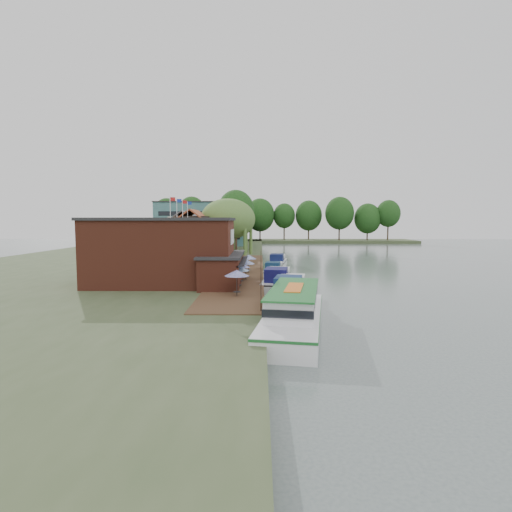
{
  "coord_description": "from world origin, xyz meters",
  "views": [
    {
      "loc": [
        -5.32,
        -43.78,
        7.93
      ],
      "look_at": [
        -6.0,
        12.0,
        3.0
      ],
      "focal_mm": 28.0,
      "sensor_mm": 36.0,
      "label": 1
    }
  ],
  "objects": [
    {
      "name": "quay_deck",
      "position": [
        -8.0,
        10.0,
        1.05
      ],
      "size": [
        6.0,
        50.0,
        0.1
      ],
      "primitive_type": "cube",
      "color": "#47301E",
      "rests_on": "land_bank"
    },
    {
      "name": "bank_tree_0",
      "position": [
        -10.64,
        41.35,
        7.75
      ],
      "size": [
        7.88,
        7.88,
        13.5
      ],
      "primitive_type": null,
      "color": "#143811",
      "rests_on": "land_bank"
    },
    {
      "name": "bank_tree_3",
      "position": [
        -14.87,
        76.13,
        7.99
      ],
      "size": [
        7.05,
        7.05,
        13.98
      ],
      "primitive_type": null,
      "color": "#143811",
      "rests_on": "land_bank"
    },
    {
      "name": "umbrella_0",
      "position": [
        -7.51,
        -7.84,
        2.29
      ],
      "size": [
        2.34,
        2.34,
        2.38
      ],
      "primitive_type": null,
      "color": "navy",
      "rests_on": "quay_deck"
    },
    {
      "name": "cruiser_2",
      "position": [
        -3.39,
        13.89,
        1.06
      ],
      "size": [
        4.03,
        9.2,
        2.12
      ],
      "primitive_type": null,
      "rotation": [
        0.0,
        0.0,
        -0.13
      ],
      "color": "silver",
      "rests_on": "ground"
    },
    {
      "name": "cruiser_3",
      "position": [
        -2.38,
        25.26,
        1.16
      ],
      "size": [
        4.35,
        9.97,
        2.33
      ],
      "primitive_type": null,
      "rotation": [
        0.0,
        0.0,
        -0.13
      ],
      "color": "white",
      "rests_on": "ground"
    },
    {
      "name": "quay_rail",
      "position": [
        -5.3,
        10.5,
        1.5
      ],
      "size": [
        0.2,
        49.0,
        1.0
      ],
      "primitive_type": null,
      "color": "black",
      "rests_on": "land_bank"
    },
    {
      "name": "cottage_b",
      "position": [
        -18.0,
        24.0,
        5.25
      ],
      "size": [
        9.6,
        8.6,
        8.5
      ],
      "primitive_type": null,
      "color": "beige",
      "rests_on": "land_bank"
    },
    {
      "name": "land_bank",
      "position": [
        -30.0,
        35.0,
        0.5
      ],
      "size": [
        50.0,
        140.0,
        1.0
      ],
      "primitive_type": "cube",
      "color": "#384728",
      "rests_on": "ground"
    },
    {
      "name": "umbrella_2",
      "position": [
        -7.55,
        -1.12,
        2.29
      ],
      "size": [
        2.13,
        2.13,
        2.38
      ],
      "primitive_type": null,
      "color": "#1C229D",
      "rests_on": "quay_deck"
    },
    {
      "name": "cruiser_0",
      "position": [
        -2.37,
        -4.35,
        1.33
      ],
      "size": [
        5.22,
        11.27,
        2.67
      ],
      "primitive_type": null,
      "rotation": [
        0.0,
        0.0,
        -0.16
      ],
      "color": "silver",
      "rests_on": "ground"
    },
    {
      "name": "swan",
      "position": [
        -4.5,
        -11.36,
        0.22
      ],
      "size": [
        0.44,
        0.44,
        0.44
      ],
      "primitive_type": "sphere",
      "color": "white",
      "rests_on": "ground"
    },
    {
      "name": "tour_boat",
      "position": [
        -2.97,
        -15.49,
        1.56
      ],
      "size": [
        6.29,
        14.76,
        3.12
      ],
      "primitive_type": null,
      "rotation": [
        0.0,
        0.0,
        -0.16
      ],
      "color": "silver",
      "rests_on": "ground"
    },
    {
      "name": "umbrella_5",
      "position": [
        -6.94,
        8.45,
        2.29
      ],
      "size": [
        2.09,
        2.09,
        2.38
      ],
      "primitive_type": null,
      "color": "navy",
      "rests_on": "quay_deck"
    },
    {
      "name": "bank_tree_2",
      "position": [
        -12.55,
        57.5,
        7.62
      ],
      "size": [
        8.68,
        8.68,
        13.24
      ],
      "primitive_type": null,
      "color": "#143811",
      "rests_on": "land_bank"
    },
    {
      "name": "hotel_block",
      "position": [
        -22.0,
        70.0,
        7.15
      ],
      "size": [
        25.4,
        12.4,
        12.3
      ],
      "primitive_type": null,
      "color": "#38666B",
      "rests_on": "land_bank"
    },
    {
      "name": "cottage_a",
      "position": [
        -15.0,
        14.0,
        5.25
      ],
      "size": [
        8.6,
        7.6,
        8.5
      ],
      "primitive_type": null,
      "color": "black",
      "rests_on": "land_bank"
    },
    {
      "name": "bank_tree_1",
      "position": [
        -14.19,
        49.96,
        6.81
      ],
      "size": [
        8.62,
        8.62,
        11.61
      ],
      "primitive_type": null,
      "color": "#143811",
      "rests_on": "land_bank"
    },
    {
      "name": "umbrella_1",
      "position": [
        -7.63,
        -4.0,
        2.29
      ],
      "size": [
        2.36,
        2.36,
        2.38
      ],
      "primitive_type": null,
      "color": "#19498D",
      "rests_on": "quay_deck"
    },
    {
      "name": "ground",
      "position": [
        0.0,
        0.0,
        0.0
      ],
      "size": [
        260.0,
        260.0,
        0.0
      ],
      "primitive_type": "plane",
      "color": "#4E5B5A",
      "rests_on": "ground"
    },
    {
      "name": "umbrella_3",
      "position": [
        -7.07,
        2.39,
        2.29
      ],
      "size": [
        2.13,
        2.13,
        2.38
      ],
      "primitive_type": null,
      "color": "navy",
      "rests_on": "quay_deck"
    },
    {
      "name": "cruiser_1",
      "position": [
        -3.35,
        2.55,
        1.32
      ],
      "size": [
        4.76,
        11.11,
        2.65
      ],
      "primitive_type": null,
      "rotation": [
        0.0,
        0.0,
        -0.12
      ],
      "color": "white",
      "rests_on": "ground"
    },
    {
      "name": "pub",
      "position": [
        -14.0,
        -1.0,
        4.65
      ],
      "size": [
        20.0,
        11.0,
        7.3
      ],
      "primitive_type": null,
      "color": "maroon",
      "rests_on": "land_bank"
    },
    {
      "name": "cottage_c",
      "position": [
        -14.0,
        33.0,
        5.25
      ],
      "size": [
        7.6,
        7.6,
        8.5
      ],
      "primitive_type": null,
      "color": "black",
      "rests_on": "land_bank"
    },
    {
      "name": "bank_tree_4",
      "position": [
        -12.61,
        85.95,
        7.32
      ],
      "size": [
        7.8,
        7.8,
        12.64
      ],
      "primitive_type": null,
      "color": "#143811",
      "rests_on": "land_bank"
    },
    {
      "name": "willow",
      "position": [
        -10.5,
        19.0,
        6.21
      ],
      "size": [
        8.6,
        8.6,
        10.43
      ],
      "primitive_type": null,
      "color": "#476B2D",
      "rests_on": "land_bank"
    },
    {
      "name": "bank_tree_5",
      "position": [
        -16.9,
        95.76,
        6.69
      ],
      "size": [
        8.36,
        8.36,
        11.39
      ],
      "primitive_type": null,
      "color": "#143811",
      "rests_on": "land_bank"
    },
    {
      "name": "umbrella_4",
      "position": [
        -8.03,
        5.07,
        2.29
      ],
      "size": [
        2.07,
        2.07,
        2.38
      ],
      "primitive_type": null,
      "color": "navy",
      "rests_on": "quay_deck"
    }
  ]
}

